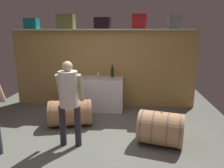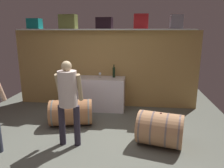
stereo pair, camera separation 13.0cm
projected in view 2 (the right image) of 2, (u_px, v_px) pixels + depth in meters
The scene contains 15 objects.
ground_plane at pixel (92, 134), 4.37m from camera, with size 6.11×7.96×0.02m, color #61655A.
back_wall_panel at pixel (105, 69), 5.84m from camera, with size 4.91×0.10×2.05m, color #AD894D.
high_shelf_board at pixel (104, 30), 5.45m from camera, with size 4.52×0.40×0.03m, color silver.
toolcase_teal at pixel (35, 24), 5.63m from camera, with size 0.33×0.28×0.26m, color #127776.
toolcase_olive at pixel (68, 22), 5.51m from camera, with size 0.44×0.26×0.36m, color olive.
toolcase_black at pixel (104, 23), 5.41m from camera, with size 0.40×0.26×0.28m, color black.
toolcase_red at pixel (141, 21), 5.29m from camera, with size 0.35×0.20×0.36m, color red.
toolcase_grey at pixel (176, 22), 5.20m from camera, with size 0.28×0.29×0.33m, color gray.
work_cabinet at pixel (95, 93), 5.67m from camera, with size 1.56×0.58×0.85m, color white.
wine_bottle_dark at pixel (114, 72), 5.57m from camera, with size 0.07×0.07×0.33m.
wine_glass at pixel (100, 74), 5.55m from camera, with size 0.07×0.07×0.14m.
wine_barrel_near at pixel (71, 112), 4.72m from camera, with size 1.02×0.75×0.58m.
wine_barrel_far at pixel (160, 129), 3.87m from camera, with size 0.91×0.77×0.62m.
tasting_cup at pixel (71, 99), 4.65m from camera, with size 0.07×0.07×0.06m, color red.
winemaker_pouring at pixel (68, 95), 3.73m from camera, with size 0.45×0.38×1.54m.
Camera 2 is at (0.88, -3.32, 2.02)m, focal length 34.51 mm.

